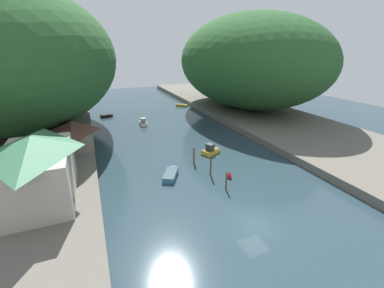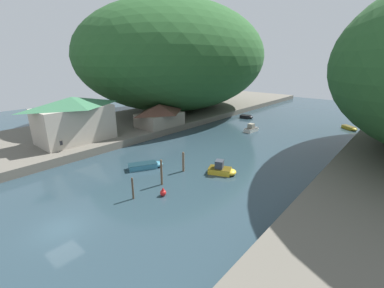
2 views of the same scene
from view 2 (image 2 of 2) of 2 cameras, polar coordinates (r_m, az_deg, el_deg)
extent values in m
plane|color=#283D47|center=(43.89, 11.29, -0.09)|extent=(130.00, 130.00, 0.00)
cube|color=#666056|center=(59.39, -9.88, 5.35)|extent=(22.00, 120.00, 1.20)
ellipsoid|color=#285628|center=(67.06, -2.75, 18.75)|extent=(37.29, 52.21, 26.02)
cube|color=#B2A899|center=(44.37, -24.57, 4.07)|extent=(6.36, 10.72, 5.44)
pyramid|color=#38704C|center=(43.76, -25.16, 8.49)|extent=(6.87, 11.58, 1.53)
cube|color=gray|center=(50.64, -7.21, 5.44)|extent=(5.83, 8.25, 2.52)
pyramid|color=brown|center=(50.23, -7.30, 7.80)|extent=(6.29, 8.91, 1.72)
cube|color=black|center=(64.32, 11.80, 5.97)|extent=(2.74, 2.17, 0.67)
ellipsoid|color=black|center=(63.99, 12.84, 5.84)|extent=(1.53, 1.82, 0.67)
cube|color=black|center=(64.25, 11.82, 6.27)|extent=(2.79, 2.21, 0.03)
cube|color=gold|center=(61.78, 31.46, 3.13)|extent=(2.90, 2.72, 0.59)
ellipsoid|color=gold|center=(60.76, 32.27, 2.78)|extent=(1.80, 1.78, 0.59)
cube|color=#4C3E0E|center=(61.71, 31.51, 3.41)|extent=(2.96, 2.78, 0.03)
cube|color=silver|center=(52.12, 12.99, 3.07)|extent=(1.65, 3.20, 0.68)
ellipsoid|color=silver|center=(53.41, 13.88, 3.37)|extent=(1.48, 1.64, 0.68)
cube|color=#504E4A|center=(52.03, 13.02, 3.45)|extent=(1.68, 3.26, 0.03)
cube|color=#9E937F|center=(51.84, 13.00, 3.92)|extent=(1.09, 1.15, 0.94)
cube|color=gold|center=(32.30, 6.21, -5.92)|extent=(3.15, 2.59, 0.69)
ellipsoid|color=gold|center=(32.09, 8.60, -6.19)|extent=(1.86, 1.98, 0.69)
cube|color=#4C3E0E|center=(32.16, 6.23, -5.33)|extent=(3.21, 2.64, 0.03)
cube|color=#333842|center=(31.98, 6.11, -4.50)|extent=(1.33, 1.44, 1.02)
cube|color=teal|center=(34.08, -10.87, -4.84)|extent=(3.03, 3.85, 0.69)
ellipsoid|color=teal|center=(34.37, -7.94, -4.47)|extent=(2.11, 2.25, 0.69)
cube|color=#132A33|center=(33.94, -10.91, -4.28)|extent=(3.09, 3.92, 0.03)
cylinder|color=#4C3D2D|center=(26.88, -13.03, -9.68)|extent=(0.20, 0.20, 2.24)
sphere|color=#4C3D2D|center=(26.37, -13.21, -7.45)|extent=(0.18, 0.18, 0.18)
cylinder|color=brown|center=(29.09, -6.80, -6.38)|extent=(0.24, 0.24, 2.90)
sphere|color=brown|center=(28.50, -6.92, -3.64)|extent=(0.22, 0.22, 0.22)
cylinder|color=brown|center=(32.39, -1.95, -4.09)|extent=(0.30, 0.30, 2.42)
sphere|color=brown|center=(31.94, -1.98, -1.98)|extent=(0.27, 0.27, 0.27)
sphere|color=red|center=(27.29, -6.43, -10.75)|extent=(0.65, 0.65, 0.65)
cone|color=red|center=(27.06, -6.47, -9.85)|extent=(0.32, 0.32, 0.32)
cylinder|color=#282D3D|center=(40.76, -27.08, -0.79)|extent=(0.13, 0.13, 0.85)
cylinder|color=#282D3D|center=(40.82, -26.86, -0.73)|extent=(0.13, 0.13, 0.85)
cube|color=#2D2D33|center=(40.58, -27.12, 0.22)|extent=(0.23, 0.38, 0.62)
sphere|color=beige|center=(40.47, -27.20, 0.79)|extent=(0.22, 0.22, 0.22)
camera|label=1|loc=(35.36, -68.46, 11.84)|focal=24.00mm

